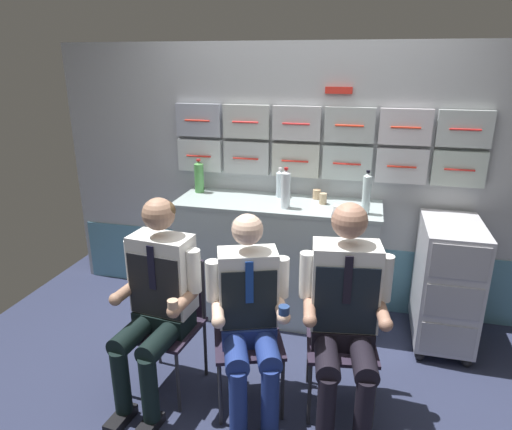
{
  "coord_description": "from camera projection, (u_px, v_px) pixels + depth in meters",
  "views": [
    {
      "loc": [
        0.48,
        -2.19,
        2.02
      ],
      "look_at": [
        -0.2,
        0.51,
        1.06
      ],
      "focal_mm": 31.83,
      "sensor_mm": 36.0,
      "label": 1
    }
  ],
  "objects": [
    {
      "name": "sparkling_bottle_green",
      "position": [
        286.0,
        189.0,
        3.32
      ],
      "size": [
        0.07,
        0.07,
        0.31
      ],
      "color": "silver",
      "rests_on": "galley_counter"
    },
    {
      "name": "paper_cup_blue",
      "position": [
        337.0,
        209.0,
        3.23
      ],
      "size": [
        0.06,
        0.06,
        0.06
      ],
      "color": "silver",
      "rests_on": "galley_counter"
    },
    {
      "name": "water_bottle_blue_cap",
      "position": [
        367.0,
        193.0,
        3.19
      ],
      "size": [
        0.06,
        0.06,
        0.32
      ],
      "color": "silver",
      "rests_on": "galley_counter"
    },
    {
      "name": "folding_chair_right",
      "position": [
        247.0,
        320.0,
        2.76
      ],
      "size": [
        0.51,
        0.51,
        0.84
      ],
      "color": "#2D2D33",
      "rests_on": "ground"
    },
    {
      "name": "crew_member_left",
      "position": [
        157.0,
        294.0,
        2.68
      ],
      "size": [
        0.5,
        0.65,
        1.27
      ],
      "color": "black",
      "rests_on": "ground"
    },
    {
      "name": "crew_member_by_counter",
      "position": [
        345.0,
        307.0,
        2.52
      ],
      "size": [
        0.52,
        0.67,
        1.3
      ],
      "color": "black",
      "rests_on": "ground"
    },
    {
      "name": "folding_chair_left",
      "position": [
        172.0,
        309.0,
        2.88
      ],
      "size": [
        0.44,
        0.44,
        0.84
      ],
      "color": "#2D2D33",
      "rests_on": "ground"
    },
    {
      "name": "coffee_cup_white",
      "position": [
        317.0,
        194.0,
        3.57
      ],
      "size": [
        0.06,
        0.06,
        0.07
      ],
      "color": "tan",
      "rests_on": "galley_counter"
    },
    {
      "name": "water_bottle_short",
      "position": [
        199.0,
        177.0,
        3.73
      ],
      "size": [
        0.08,
        0.08,
        0.28
      ],
      "color": "#509B4F",
      "rests_on": "galley_counter"
    },
    {
      "name": "ground",
      "position": [
        267.0,
        410.0,
        2.78
      ],
      "size": [
        4.8,
        4.8,
        0.04
      ],
      "primitive_type": "cube",
      "color": "#292F49"
    },
    {
      "name": "galley_bulkhead",
      "position": [
        307.0,
        181.0,
        3.68
      ],
      "size": [
        4.2,
        0.14,
        2.15
      ],
      "color": "#ACB0B5",
      "rests_on": "ground"
    },
    {
      "name": "service_trolley",
      "position": [
        446.0,
        281.0,
        3.27
      ],
      "size": [
        0.4,
        0.65,
        0.94
      ],
      "color": "black",
      "rests_on": "ground"
    },
    {
      "name": "crew_member_right",
      "position": [
        249.0,
        312.0,
        2.56
      ],
      "size": [
        0.52,
        0.65,
        1.22
      ],
      "color": "black",
      "rests_on": "ground"
    },
    {
      "name": "folding_chair_by_counter",
      "position": [
        341.0,
        323.0,
        2.73
      ],
      "size": [
        0.46,
        0.46,
        0.84
      ],
      "color": "#2D2D33",
      "rests_on": "ground"
    },
    {
      "name": "coffee_cup_spare",
      "position": [
        323.0,
        198.0,
        3.45
      ],
      "size": [
        0.06,
        0.06,
        0.08
      ],
      "color": "tan",
      "rests_on": "galley_counter"
    },
    {
      "name": "water_bottle_tall",
      "position": [
        280.0,
        183.0,
        3.61
      ],
      "size": [
        0.06,
        0.06,
        0.24
      ],
      "color": "silver",
      "rests_on": "galley_counter"
    },
    {
      "name": "galley_counter",
      "position": [
        277.0,
        260.0,
        3.66
      ],
      "size": [
        1.58,
        0.53,
        0.97
      ],
      "color": "#B3C3C4",
      "rests_on": "ground"
    }
  ]
}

